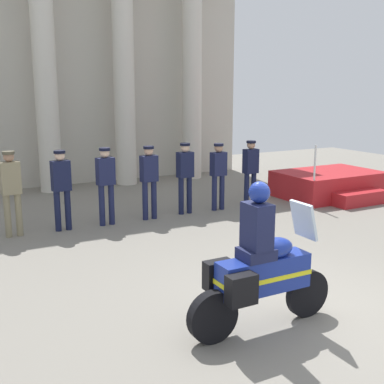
% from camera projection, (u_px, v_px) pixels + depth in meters
% --- Properties ---
extents(ground_plane, '(28.00, 28.00, 0.00)m').
position_uv_depth(ground_plane, '(305.00, 310.00, 6.66)').
color(ground_plane, gray).
extents(colonnade_backdrop, '(11.31, 1.49, 7.49)m').
position_uv_depth(colonnade_backdrop, '(80.00, 52.00, 14.62)').
color(colonnade_backdrop, beige).
rests_on(colonnade_backdrop, ground_plane).
extents(reviewing_stand, '(2.78, 2.37, 1.61)m').
position_uv_depth(reviewing_stand, '(330.00, 185.00, 13.59)').
color(reviewing_stand, '#B21E23').
rests_on(reviewing_stand, ground_plane).
extents(officer_in_row_1, '(0.40, 0.25, 1.76)m').
position_uv_depth(officer_in_row_1, '(11.00, 187.00, 9.77)').
color(officer_in_row_1, '#847A5B').
rests_on(officer_in_row_1, ground_plane).
extents(officer_in_row_2, '(0.40, 0.25, 1.72)m').
position_uv_depth(officer_in_row_2, '(61.00, 184.00, 10.21)').
color(officer_in_row_2, '#141938').
rests_on(officer_in_row_2, ground_plane).
extents(officer_in_row_3, '(0.40, 0.25, 1.72)m').
position_uv_depth(officer_in_row_3, '(106.00, 180.00, 10.62)').
color(officer_in_row_3, '#191E42').
rests_on(officer_in_row_3, ground_plane).
extents(officer_in_row_4, '(0.40, 0.25, 1.70)m').
position_uv_depth(officer_in_row_4, '(149.00, 176.00, 11.10)').
color(officer_in_row_4, '#191E42').
rests_on(officer_in_row_4, ground_plane).
extents(officer_in_row_5, '(0.40, 0.25, 1.72)m').
position_uv_depth(officer_in_row_5, '(185.00, 172.00, 11.60)').
color(officer_in_row_5, '#141938').
rests_on(officer_in_row_5, ground_plane).
extents(officer_in_row_6, '(0.40, 0.25, 1.66)m').
position_uv_depth(officer_in_row_6, '(218.00, 171.00, 11.98)').
color(officer_in_row_6, '#191E42').
rests_on(officer_in_row_6, ground_plane).
extents(officer_in_row_7, '(0.40, 0.25, 1.68)m').
position_uv_depth(officer_in_row_7, '(251.00, 167.00, 12.48)').
color(officer_in_row_7, '#141938').
rests_on(officer_in_row_7, ground_plane).
extents(motorcycle_with_rider, '(2.09, 0.70, 1.90)m').
position_uv_depth(motorcycle_with_rider, '(259.00, 270.00, 5.96)').
color(motorcycle_with_rider, black).
rests_on(motorcycle_with_rider, ground_plane).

